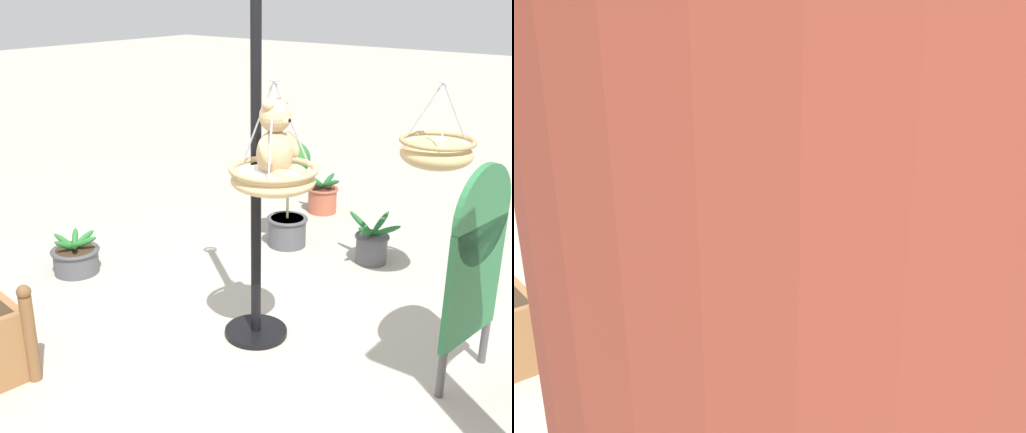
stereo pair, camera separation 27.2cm
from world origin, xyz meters
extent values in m
plane|color=#A8A093|center=(0.00, 0.00, 0.00)|extent=(40.00, 40.00, 0.00)
cylinder|color=black|center=(-0.18, -0.06, 1.22)|extent=(0.07, 0.07, 2.44)
cylinder|color=black|center=(-0.18, -0.06, 0.02)|extent=(0.44, 0.44, 0.04)
ellipsoid|color=tan|center=(-0.03, 0.19, 1.22)|extent=(0.52, 0.52, 0.16)
torus|color=tan|center=(-0.03, 0.19, 1.29)|extent=(0.54, 0.54, 0.04)
ellipsoid|color=silver|center=(-0.03, 0.19, 1.24)|extent=(0.45, 0.45, 0.13)
cylinder|color=#B7B7BC|center=(0.07, 0.25, 1.56)|extent=(0.22, 0.13, 0.53)
cylinder|color=#B7B7BC|center=(-0.14, 0.25, 1.56)|extent=(0.22, 0.13, 0.53)
cylinder|color=#B7B7BC|center=(-0.03, 0.07, 1.56)|extent=(0.01, 0.25, 0.53)
torus|color=#B7B7BC|center=(-0.03, 0.19, 1.82)|extent=(0.06, 0.06, 0.01)
ellipsoid|color=tan|center=(-0.03, 0.20, 1.39)|extent=(0.24, 0.21, 0.29)
sphere|color=tan|center=(-0.03, 0.20, 1.61)|extent=(0.20, 0.20, 0.19)
ellipsoid|color=#D9B683|center=(-0.03, 0.27, 1.60)|extent=(0.09, 0.07, 0.06)
sphere|color=black|center=(-0.03, 0.30, 1.60)|extent=(0.03, 0.03, 0.03)
sphere|color=tan|center=(-0.10, 0.20, 1.69)|extent=(0.07, 0.07, 0.07)
sphere|color=tan|center=(0.03, 0.20, 1.69)|extent=(0.07, 0.07, 0.07)
ellipsoid|color=tan|center=(-0.16, 0.23, 1.43)|extent=(0.08, 0.14, 0.18)
ellipsoid|color=tan|center=(0.09, 0.23, 1.43)|extent=(0.08, 0.14, 0.18)
ellipsoid|color=tan|center=(-0.10, 0.31, 1.28)|extent=(0.09, 0.17, 0.09)
ellipsoid|color=tan|center=(0.03, 0.31, 1.28)|extent=(0.09, 0.17, 0.09)
ellipsoid|color=tan|center=(-1.47, 0.62, 1.16)|extent=(0.53, 0.53, 0.22)
torus|color=tan|center=(-1.47, 0.62, 1.26)|extent=(0.55, 0.55, 0.04)
ellipsoid|color=silver|center=(-1.47, 0.62, 1.18)|extent=(0.47, 0.47, 0.18)
cylinder|color=#B7B7BC|center=(-1.37, 0.68, 1.47)|extent=(0.23, 0.14, 0.43)
cylinder|color=#B7B7BC|center=(-1.58, 0.68, 1.47)|extent=(0.23, 0.14, 0.43)
cylinder|color=#B7B7BC|center=(-1.47, 0.49, 1.47)|extent=(0.01, 0.25, 0.43)
torus|color=#B7B7BC|center=(-1.47, 0.62, 1.68)|extent=(0.06, 0.06, 0.01)
cylinder|color=brown|center=(1.10, -0.81, 0.29)|extent=(0.08, 0.08, 0.58)
sphere|color=brown|center=(1.10, -0.81, 0.61)|extent=(0.09, 0.09, 0.09)
cylinder|color=#4C4C51|center=(-1.79, -0.02, 0.13)|extent=(0.27, 0.27, 0.26)
torus|color=#444449|center=(-1.79, -0.02, 0.25)|extent=(0.31, 0.31, 0.03)
cylinder|color=#382819|center=(-1.79, -0.02, 0.24)|extent=(0.24, 0.24, 0.03)
ellipsoid|color=#1E5B28|center=(-1.66, -0.01, 0.34)|extent=(0.29, 0.06, 0.19)
ellipsoid|color=#1E5B28|center=(-1.78, 0.12, 0.34)|extent=(0.06, 0.29, 0.19)
ellipsoid|color=#1E5B28|center=(-1.93, -0.01, 0.34)|extent=(0.30, 0.06, 0.17)
ellipsoid|color=#1E5B28|center=(-1.81, -0.15, 0.34)|extent=(0.11, 0.30, 0.19)
cylinder|color=#AD563D|center=(-2.64, -1.08, 0.14)|extent=(0.31, 0.31, 0.27)
torus|color=#9C4E37|center=(-2.64, -1.08, 0.26)|extent=(0.34, 0.34, 0.03)
cylinder|color=#382819|center=(-2.64, -1.08, 0.26)|extent=(0.27, 0.27, 0.03)
ellipsoid|color=#1E5B28|center=(-2.54, -1.06, 0.34)|extent=(0.23, 0.08, 0.14)
ellipsoid|color=#1E5B28|center=(-2.64, -0.97, 0.35)|extent=(0.06, 0.23, 0.13)
ellipsoid|color=#1E5B28|center=(-2.74, -1.07, 0.34)|extent=(0.22, 0.07, 0.15)
ellipsoid|color=#1E5B28|center=(-2.63, -1.18, 0.34)|extent=(0.08, 0.23, 0.14)
cylinder|color=#4C4C51|center=(-0.04, -1.91, 0.11)|extent=(0.38, 0.38, 0.21)
torus|color=#444449|center=(-0.04, -1.91, 0.20)|extent=(0.41, 0.41, 0.03)
cylinder|color=#382819|center=(-0.04, -1.91, 0.20)|extent=(0.33, 0.33, 0.03)
ellipsoid|color=#28702D|center=(0.05, -1.91, 0.28)|extent=(0.21, 0.06, 0.16)
ellipsoid|color=#28702D|center=(0.02, -1.83, 0.28)|extent=(0.16, 0.20, 0.15)
ellipsoid|color=#28702D|center=(-0.09, -1.82, 0.28)|extent=(0.16, 0.21, 0.14)
ellipsoid|color=#28702D|center=(-0.14, -1.90, 0.28)|extent=(0.22, 0.06, 0.13)
ellipsoid|color=#28702D|center=(-0.10, -1.98, 0.29)|extent=(0.18, 0.20, 0.12)
ellipsoid|color=#28702D|center=(0.00, -1.99, 0.28)|extent=(0.13, 0.21, 0.16)
cylinder|color=beige|center=(-3.19, -1.94, 0.09)|extent=(0.23, 0.23, 0.17)
torus|color=#BCB7AE|center=(-3.19, -1.94, 0.16)|extent=(0.26, 0.26, 0.03)
cylinder|color=#382819|center=(-3.19, -1.94, 0.16)|extent=(0.20, 0.20, 0.03)
ellipsoid|color=#1E5B28|center=(-3.19, -1.94, 0.31)|extent=(0.27, 0.27, 0.27)
sphere|color=#D166B7|center=(-3.15, -1.93, 0.43)|extent=(0.07, 0.07, 0.07)
sphere|color=#D166B7|center=(-3.18, -1.87, 0.42)|extent=(0.05, 0.05, 0.05)
cylinder|color=#4C4C51|center=(-1.65, -0.84, 0.14)|extent=(0.35, 0.35, 0.28)
torus|color=#444449|center=(-1.65, -0.84, 0.27)|extent=(0.39, 0.39, 0.03)
cylinder|color=#382819|center=(-1.65, -0.84, 0.26)|extent=(0.31, 0.31, 0.03)
cylinder|color=#4C6B38|center=(-1.65, -0.84, 0.48)|extent=(0.02, 0.02, 0.41)
ellipsoid|color=#28702D|center=(-1.65, -0.84, 0.85)|extent=(0.40, 0.40, 0.34)
cube|color=#286B3D|center=(-0.57, 1.29, 0.67)|extent=(0.61, 0.12, 0.75)
cylinder|color=#286B3D|center=(-0.57, 1.29, 1.10)|extent=(0.61, 0.12, 0.61)
cylinder|color=#4C4C4C|center=(-0.83, 1.32, 0.15)|extent=(0.05, 0.05, 0.30)
cylinder|color=#4C4C4C|center=(-0.30, 1.25, 0.15)|extent=(0.05, 0.05, 0.30)
camera|label=1|loc=(2.89, 2.36, 2.34)|focal=44.32mm
camera|label=2|loc=(2.72, 2.57, 2.34)|focal=44.32mm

